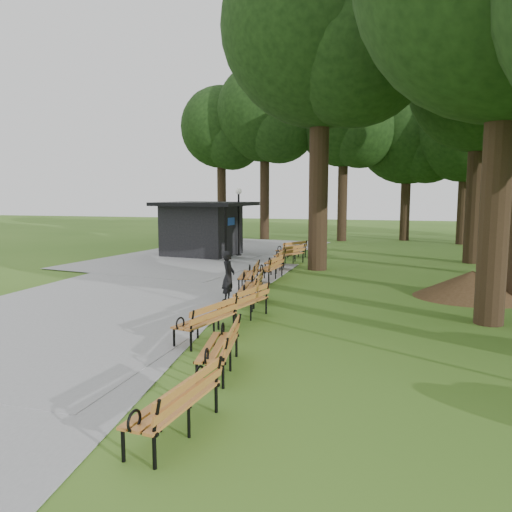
% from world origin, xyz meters
% --- Properties ---
extents(ground, '(100.00, 100.00, 0.00)m').
position_xyz_m(ground, '(0.00, 0.00, 0.00)').
color(ground, '#3A651C').
rests_on(ground, ground).
extents(path, '(12.00, 38.00, 0.06)m').
position_xyz_m(path, '(-4.00, 3.00, 0.03)').
color(path, '#949496').
rests_on(path, ground).
extents(person, '(0.38, 0.56, 1.53)m').
position_xyz_m(person, '(-0.52, 2.80, 0.76)').
color(person, black).
rests_on(person, ground).
extents(kiosk, '(4.89, 4.40, 2.76)m').
position_xyz_m(kiosk, '(-5.17, 12.93, 1.38)').
color(kiosk, black).
rests_on(kiosk, ground).
extents(lamp_post, '(0.32, 0.32, 3.46)m').
position_xyz_m(lamp_post, '(-3.26, 13.18, 2.46)').
color(lamp_post, black).
rests_on(lamp_post, ground).
extents(dirt_mound, '(2.93, 2.93, 0.84)m').
position_xyz_m(dirt_mound, '(6.59, 5.23, 0.42)').
color(dirt_mound, '#47301C').
rests_on(dirt_mound, ground).
extents(bench_0, '(0.87, 1.96, 0.88)m').
position_xyz_m(bench_0, '(1.28, -5.25, 0.44)').
color(bench_0, '#B46829').
rests_on(bench_0, ground).
extents(bench_1, '(0.93, 1.98, 0.88)m').
position_xyz_m(bench_1, '(1.07, -2.79, 0.44)').
color(bench_1, '#B46829').
rests_on(bench_1, ground).
extents(bench_2, '(1.12, 2.00, 0.88)m').
position_xyz_m(bench_2, '(0.17, -1.02, 0.44)').
color(bench_2, '#B46829').
rests_on(bench_2, ground).
extents(bench_3, '(1.11, 2.00, 0.88)m').
position_xyz_m(bench_3, '(0.49, 0.89, 0.44)').
color(bench_3, '#B46829').
rests_on(bench_3, ground).
extents(bench_4, '(0.87, 1.96, 0.88)m').
position_xyz_m(bench_4, '(0.13, 2.88, 0.44)').
color(bench_4, '#B46829').
rests_on(bench_4, ground).
extents(bench_5, '(0.92, 1.97, 0.88)m').
position_xyz_m(bench_5, '(-0.53, 5.11, 0.44)').
color(bench_5, '#B46829').
rests_on(bench_5, ground).
extents(bench_6, '(0.80, 1.95, 0.88)m').
position_xyz_m(bench_6, '(-0.17, 6.83, 0.44)').
color(bench_6, '#B46829').
rests_on(bench_6, ground).
extents(bench_7, '(0.67, 1.91, 0.88)m').
position_xyz_m(bench_7, '(-0.42, 8.78, 0.44)').
color(bench_7, '#B46829').
rests_on(bench_7, ground).
extents(bench_8, '(1.34, 2.00, 0.88)m').
position_xyz_m(bench_8, '(-0.26, 11.11, 0.44)').
color(bench_8, '#B46829').
rests_on(bench_8, ground).
extents(bench_9, '(1.51, 1.96, 0.88)m').
position_xyz_m(bench_9, '(-0.51, 13.00, 0.44)').
color(bench_9, '#B46829').
rests_on(bench_9, ground).
extents(lawn_tree_2, '(8.04, 8.04, 13.87)m').
position_xyz_m(lawn_tree_2, '(1.21, 9.74, 9.79)').
color(lawn_tree_2, black).
rests_on(lawn_tree_2, ground).
extents(lawn_tree_4, '(6.31, 6.31, 11.35)m').
position_xyz_m(lawn_tree_4, '(7.84, 13.56, 8.12)').
color(lawn_tree_4, black).
rests_on(lawn_tree_4, ground).
extents(tree_backdrop, '(36.08, 9.05, 15.90)m').
position_xyz_m(tree_backdrop, '(6.77, 23.34, 7.95)').
color(tree_backdrop, black).
rests_on(tree_backdrop, ground).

